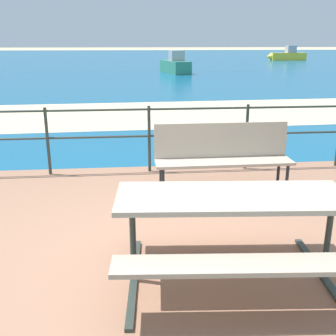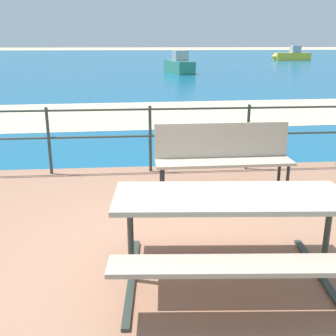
{
  "view_description": "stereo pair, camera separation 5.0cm",
  "coord_description": "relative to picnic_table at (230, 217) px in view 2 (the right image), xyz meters",
  "views": [
    {
      "loc": [
        -0.3,
        -3.53,
        1.96
      ],
      "look_at": [
        0.15,
        1.03,
        0.52
      ],
      "focal_mm": 43.57,
      "sensor_mm": 36.0,
      "label": 1
    },
    {
      "loc": [
        -0.25,
        -3.53,
        1.96
      ],
      "look_at": [
        0.15,
        1.03,
        0.52
      ],
      "focal_mm": 43.57,
      "sensor_mm": 36.0,
      "label": 2
    }
  ],
  "objects": [
    {
      "name": "ground_plane",
      "position": [
        -0.49,
        0.64,
        -0.63
      ],
      "size": [
        240.0,
        240.0,
        0.0
      ],
      "primitive_type": "plane",
      "color": "tan"
    },
    {
      "name": "beach_strip",
      "position": [
        -0.49,
        8.38,
        -0.62
      ],
      "size": [
        54.13,
        6.61,
        0.01
      ],
      "primitive_type": "cube",
      "rotation": [
        0.0,
        0.0,
        0.04
      ],
      "color": "beige",
      "rests_on": "ground"
    },
    {
      "name": "railing_fence",
      "position": [
        -0.49,
        3.0,
        0.07
      ],
      "size": [
        5.94,
        0.04,
        0.99
      ],
      "color": "#2D3833",
      "rests_on": "patio_paving"
    },
    {
      "name": "sea_water",
      "position": [
        -0.49,
        40.64,
        -0.62
      ],
      "size": [
        90.0,
        90.0,
        0.01
      ],
      "primitive_type": "cube",
      "color": "#145B84",
      "rests_on": "ground"
    },
    {
      "name": "boat_far",
      "position": [
        15.52,
        38.69,
        -0.14
      ],
      "size": [
        4.1,
        1.15,
        1.45
      ],
      "rotation": [
        0.0,
        0.0,
        3.19
      ],
      "color": "yellow",
      "rests_on": "sea_water"
    },
    {
      "name": "picnic_table",
      "position": [
        0.0,
        0.0,
        0.0
      ],
      "size": [
        1.91,
        1.41,
        0.75
      ],
      "rotation": [
        0.0,
        0.0,
        -0.08
      ],
      "color": "tan",
      "rests_on": "patio_paving"
    },
    {
      "name": "boat_near",
      "position": [
        2.17,
        22.95,
        -0.15
      ],
      "size": [
        1.67,
        3.72,
        1.37
      ],
      "rotation": [
        0.0,
        0.0,
        1.79
      ],
      "color": "#338466",
      "rests_on": "sea_water"
    },
    {
      "name": "patio_paving",
      "position": [
        -0.49,
        0.64,
        -0.6
      ],
      "size": [
        6.4,
        5.2,
        0.06
      ],
      "primitive_type": "cube",
      "color": "#996B51",
      "rests_on": "ground"
    },
    {
      "name": "park_bench",
      "position": [
        0.39,
        2.01,
        -0.03
      ],
      "size": [
        1.73,
        0.42,
        0.9
      ],
      "rotation": [
        0.0,
        0.0,
        0.01
      ],
      "color": "tan",
      "rests_on": "patio_paving"
    }
  ]
}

